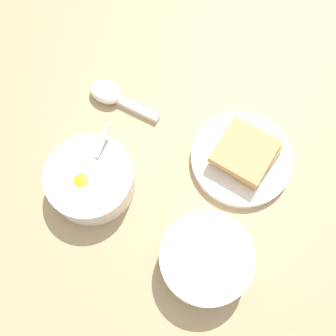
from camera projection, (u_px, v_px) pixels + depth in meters
The scene contains 6 objects.
ground_plane at pixel (211, 180), 0.67m from camera, with size 3.00×3.00×0.00m, color tan.
egg_bowl at pixel (91, 180), 0.64m from camera, with size 0.14×0.15×0.08m.
toast_plate at pixel (241, 158), 0.67m from camera, with size 0.17×0.17×0.02m.
toast_sandwich at pixel (246, 153), 0.65m from camera, with size 0.13×0.12×0.03m.
soup_spoon at pixel (111, 95), 0.71m from camera, with size 0.14×0.08×0.03m.
congee_bowl at pixel (209, 259), 0.59m from camera, with size 0.14×0.14×0.06m.
Camera 1 is at (0.05, 0.22, 0.63)m, focal length 42.00 mm.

